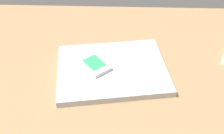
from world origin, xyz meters
The scene contains 3 objects.
desk_surface centered at (0.00, 0.00, 1.50)cm, with size 120.00×80.00×3.00cm, color #9E7751.
laptop_closed centered at (-9.10, -1.24, 4.03)cm, with size 32.76×24.95×2.06cm, color #B7BABC.
cell_phone_on_laptop centered at (-14.51, -0.83, 5.68)cm, with size 11.10×11.61×1.30cm.
Camera 1 is at (-7.08, -59.26, 56.71)cm, focal length 41.08 mm.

